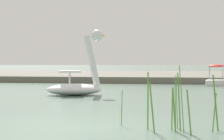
{
  "coord_description": "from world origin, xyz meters",
  "views": [
    {
      "loc": [
        2.36,
        -9.61,
        1.51
      ],
      "look_at": [
        -1.81,
        13.4,
        1.11
      ],
      "focal_mm": 67.49,
      "sensor_mm": 36.0,
      "label": 1
    }
  ],
  "objects": [
    {
      "name": "ground_plane",
      "position": [
        0.0,
        0.0,
        0.0
      ],
      "size": [
        563.52,
        563.52,
        0.0
      ],
      "primitive_type": "plane",
      "color": "#567060"
    },
    {
      "name": "shore_bank_far",
      "position": [
        0.0,
        32.98,
        0.24
      ],
      "size": [
        125.76,
        24.9,
        0.48
      ],
      "primitive_type": "cube",
      "color": "#6B665B",
      "rests_on": "ground_plane"
    },
    {
      "name": "swan_boat",
      "position": [
        -2.72,
        9.34,
        0.61
      ],
      "size": [
        2.9,
        2.19,
        3.07
      ],
      "color": "white",
      "rests_on": "ground_plane"
    },
    {
      "name": "pedal_boat_red",
      "position": [
        4.2,
        19.15,
        0.4
      ],
      "size": [
        1.51,
        2.29,
        1.41
      ],
      "color": "white",
      "rests_on": "ground_plane"
    },
    {
      "name": "reed_clump_foreground",
      "position": [
        2.17,
        -0.21,
        0.57
      ],
      "size": [
        2.77,
        1.05,
        1.47
      ],
      "color": "#568E38",
      "rests_on": "ground_plane"
    }
  ]
}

